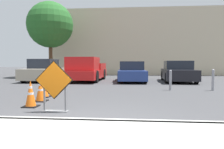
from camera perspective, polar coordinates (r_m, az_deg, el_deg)
ground_plane at (r=14.27m, az=1.58°, el=-1.97°), size 96.00×96.00×0.00m
sidewalk_strip at (r=3.27m, az=-10.99°, el=-18.13°), size 27.03×2.52×0.14m
curb_lip at (r=4.43m, az=-6.39°, el=-12.38°), size 27.03×0.20×0.14m
road_closed_sign at (r=5.72m, az=-14.88°, el=-2.60°), size 0.98×0.20×1.31m
traffic_cone_nearest at (r=6.61m, az=-20.50°, el=-4.76°), size 0.40×0.40×0.76m
traffic_cone_second at (r=7.46m, az=-18.18°, el=-3.92°), size 0.41×0.41×0.75m
traffic_cone_third at (r=8.36m, az=-17.29°, el=-3.59°), size 0.43×0.43×0.62m
traffic_cone_fourth at (r=9.38m, az=-16.27°, el=-2.46°), size 0.41×0.41×0.75m
traffic_cone_fifth at (r=10.23m, az=-16.58°, el=-1.90°), size 0.52×0.52×0.80m
parked_car_nearest at (r=16.06m, az=-17.42°, el=0.91°), size 1.99×4.70×1.51m
pickup_truck at (r=14.94m, az=-6.80°, el=1.05°), size 2.17×5.06×1.62m
parked_car_second at (r=14.76m, az=5.12°, el=0.60°), size 1.92×4.38×1.35m
parked_car_third at (r=15.16m, az=16.85°, el=0.63°), size 2.10×4.32×1.39m
bollard_nearest at (r=10.32m, az=15.01°, el=-1.26°), size 0.12×0.12×0.93m
bollard_second at (r=10.80m, az=24.88°, el=-1.14°), size 0.12×0.12×0.97m
building_facade_backdrop at (r=24.75m, az=7.68°, el=8.01°), size 19.32×5.00×6.80m
street_tree_behind_lot at (r=20.21m, az=-15.85°, el=12.35°), size 3.98×3.98×6.56m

